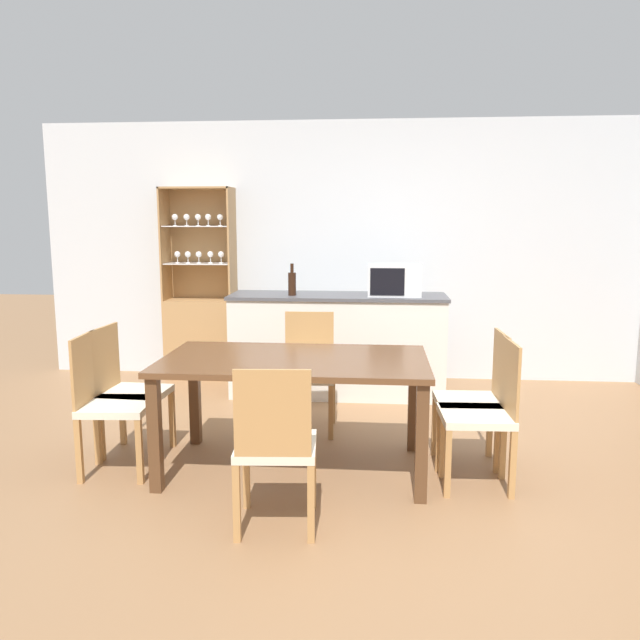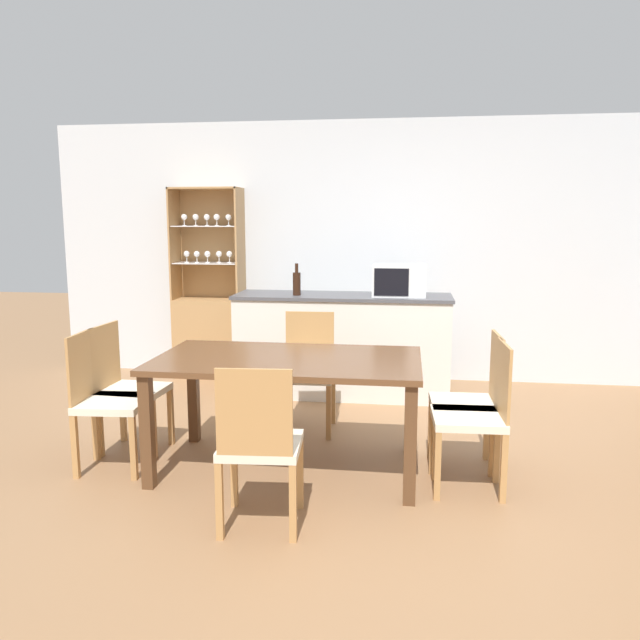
{
  "view_description": "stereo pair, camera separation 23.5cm",
  "coord_description": "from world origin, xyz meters",
  "px_view_note": "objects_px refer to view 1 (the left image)",
  "views": [
    {
      "loc": [
        -0.02,
        -3.64,
        1.6
      ],
      "look_at": [
        -0.44,
        1.04,
        0.83
      ],
      "focal_mm": 35.0,
      "sensor_mm": 36.0,
      "label": 1
    },
    {
      "loc": [
        0.21,
        -3.61,
        1.6
      ],
      "look_at": [
        -0.44,
        1.04,
        0.83
      ],
      "focal_mm": 35.0,
      "sensor_mm": 36.0,
      "label": 2
    }
  ],
  "objects_px": {
    "display_cabinet": "(201,322)",
    "dining_chair_side_right_far": "(476,400)",
    "dining_chair_side_left_far": "(128,391)",
    "dining_chair_head_far": "(308,372)",
    "dining_chair_head_near": "(276,446)",
    "dining_table": "(295,372)",
    "dining_chair_side_left_near": "(110,403)",
    "dining_chair_side_right_near": "(483,413)",
    "wine_bottle": "(292,283)",
    "microwave": "(394,280)"
  },
  "relations": [
    {
      "from": "display_cabinet",
      "to": "dining_chair_side_right_far",
      "type": "height_order",
      "value": "display_cabinet"
    },
    {
      "from": "dining_table",
      "to": "dining_chair_side_right_far",
      "type": "bearing_deg",
      "value": 7.03
    },
    {
      "from": "display_cabinet",
      "to": "microwave",
      "type": "bearing_deg",
      "value": -15.63
    },
    {
      "from": "dining_chair_head_near",
      "to": "wine_bottle",
      "type": "relative_size",
      "value": 3.12
    },
    {
      "from": "dining_chair_side_left_near",
      "to": "dining_chair_side_left_far",
      "type": "bearing_deg",
      "value": 175.96
    },
    {
      "from": "dining_chair_side_left_near",
      "to": "display_cabinet",
      "type": "bearing_deg",
      "value": 178.23
    },
    {
      "from": "display_cabinet",
      "to": "dining_table",
      "type": "bearing_deg",
      "value": -61.3
    },
    {
      "from": "dining_chair_side_left_far",
      "to": "dining_chair_head_far",
      "type": "height_order",
      "value": "same"
    },
    {
      "from": "dining_chair_side_left_far",
      "to": "wine_bottle",
      "type": "distance_m",
      "value": 1.87
    },
    {
      "from": "dining_chair_side_right_far",
      "to": "dining_chair_side_left_near",
      "type": "bearing_deg",
      "value": 94.74
    },
    {
      "from": "dining_chair_head_far",
      "to": "wine_bottle",
      "type": "bearing_deg",
      "value": -76.67
    },
    {
      "from": "dining_chair_side_left_near",
      "to": "dining_table",
      "type": "bearing_deg",
      "value": 93.04
    },
    {
      "from": "dining_chair_head_near",
      "to": "wine_bottle",
      "type": "distance_m",
      "value": 2.54
    },
    {
      "from": "dining_chair_head_far",
      "to": "dining_chair_head_near",
      "type": "bearing_deg",
      "value": 88.48
    },
    {
      "from": "display_cabinet",
      "to": "dining_chair_side_right_far",
      "type": "bearing_deg",
      "value": -41.7
    },
    {
      "from": "display_cabinet",
      "to": "dining_chair_side_left_far",
      "type": "relative_size",
      "value": 2.14
    },
    {
      "from": "dining_chair_side_right_far",
      "to": "display_cabinet",
      "type": "bearing_deg",
      "value": 45.98
    },
    {
      "from": "dining_chair_side_right_far",
      "to": "dining_chair_side_left_far",
      "type": "xyz_separation_m",
      "value": [
        -2.31,
        0.0,
        0.0
      ]
    },
    {
      "from": "dining_chair_side_right_far",
      "to": "dining_chair_head_far",
      "type": "distance_m",
      "value": 1.32
    },
    {
      "from": "display_cabinet",
      "to": "wine_bottle",
      "type": "height_order",
      "value": "display_cabinet"
    },
    {
      "from": "display_cabinet",
      "to": "microwave",
      "type": "relative_size",
      "value": 4.1
    },
    {
      "from": "dining_chair_side_left_near",
      "to": "dining_chair_side_right_near",
      "type": "bearing_deg",
      "value": 86.08
    },
    {
      "from": "dining_chair_side_right_far",
      "to": "microwave",
      "type": "height_order",
      "value": "microwave"
    },
    {
      "from": "dining_chair_side_right_near",
      "to": "dining_chair_side_right_far",
      "type": "height_order",
      "value": "same"
    },
    {
      "from": "dining_table",
      "to": "dining_chair_side_left_near",
      "type": "bearing_deg",
      "value": -172.91
    },
    {
      "from": "dining_chair_head_far",
      "to": "microwave",
      "type": "relative_size",
      "value": 1.92
    },
    {
      "from": "dining_chair_side_right_far",
      "to": "dining_chair_head_far",
      "type": "relative_size",
      "value": 1.0
    },
    {
      "from": "microwave",
      "to": "wine_bottle",
      "type": "height_order",
      "value": "wine_bottle"
    },
    {
      "from": "dining_chair_side_left_far",
      "to": "dining_chair_head_near",
      "type": "relative_size",
      "value": 1.0
    },
    {
      "from": "display_cabinet",
      "to": "dining_chair_side_left_near",
      "type": "bearing_deg",
      "value": -87.72
    },
    {
      "from": "dining_chair_side_right_near",
      "to": "wine_bottle",
      "type": "relative_size",
      "value": 3.12
    },
    {
      "from": "display_cabinet",
      "to": "microwave",
      "type": "xyz_separation_m",
      "value": [
        1.92,
        -0.54,
        0.49
      ]
    },
    {
      "from": "dining_chair_side_right_near",
      "to": "dining_chair_head_near",
      "type": "bearing_deg",
      "value": 117.07
    },
    {
      "from": "dining_chair_head_near",
      "to": "wine_bottle",
      "type": "xyz_separation_m",
      "value": [
        -0.24,
        2.46,
        0.59
      ]
    },
    {
      "from": "dining_chair_head_far",
      "to": "dining_chair_side_left_near",
      "type": "distance_m",
      "value": 1.48
    },
    {
      "from": "dining_table",
      "to": "dining_chair_side_left_far",
      "type": "distance_m",
      "value": 1.18
    },
    {
      "from": "dining_chair_side_right_far",
      "to": "microwave",
      "type": "bearing_deg",
      "value": 14.59
    },
    {
      "from": "dining_chair_head_near",
      "to": "wine_bottle",
      "type": "height_order",
      "value": "wine_bottle"
    },
    {
      "from": "dining_chair_head_far",
      "to": "wine_bottle",
      "type": "distance_m",
      "value": 1.08
    },
    {
      "from": "display_cabinet",
      "to": "dining_chair_head_far",
      "type": "height_order",
      "value": "display_cabinet"
    },
    {
      "from": "display_cabinet",
      "to": "dining_chair_side_right_far",
      "type": "distance_m",
      "value": 3.22
    },
    {
      "from": "dining_chair_head_near",
      "to": "dining_chair_head_far",
      "type": "distance_m",
      "value": 1.58
    },
    {
      "from": "display_cabinet",
      "to": "dining_chair_head_near",
      "type": "xyz_separation_m",
      "value": [
        1.25,
        -3.07,
        -0.12
      ]
    },
    {
      "from": "dining_chair_side_right_near",
      "to": "wine_bottle",
      "type": "height_order",
      "value": "wine_bottle"
    },
    {
      "from": "wine_bottle",
      "to": "dining_chair_side_right_far",
      "type": "bearing_deg",
      "value": -47.64
    },
    {
      "from": "dining_chair_side_left_far",
      "to": "dining_chair_head_near",
      "type": "distance_m",
      "value": 1.49
    },
    {
      "from": "dining_table",
      "to": "dining_chair_head_far",
      "type": "height_order",
      "value": "dining_chair_head_far"
    },
    {
      "from": "dining_chair_side_right_near",
      "to": "dining_chair_side_right_far",
      "type": "distance_m",
      "value": 0.28
    },
    {
      "from": "dining_chair_side_left_near",
      "to": "dining_chair_head_far",
      "type": "bearing_deg",
      "value": 124.92
    },
    {
      "from": "display_cabinet",
      "to": "dining_chair_head_near",
      "type": "bearing_deg",
      "value": -67.8
    }
  ]
}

